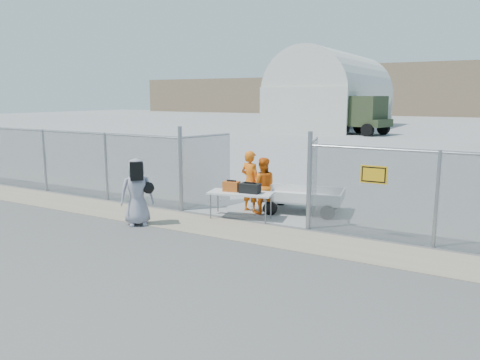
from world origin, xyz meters
The scene contains 13 objects.
ground centered at (0.00, 0.00, 0.00)m, with size 160.00×160.00×0.00m, color #3E3D3D.
tarmac_inside centered at (0.00, 42.00, 0.01)m, with size 160.00×80.00×0.01m, color gray.
dirt_strip centered at (0.00, 1.00, 0.01)m, with size 44.00×1.60×0.01m, color gray.
chain_link_fence centered at (0.00, 2.00, 1.10)m, with size 40.00×0.20×2.20m, color gray, non-canonical shape.
quonset_hangar centered at (-10.00, 40.00, 4.00)m, with size 9.00×18.00×8.00m, color silver, non-canonical shape.
folding_table centered at (-0.01, 2.06, 0.37)m, with size 1.76×0.73×0.75m, color silver, non-canonical shape.
orange_bag centered at (-0.30, 2.05, 0.89)m, with size 0.44×0.29×0.27m, color #C2561A.
black_duffel centered at (0.26, 2.10, 0.88)m, with size 0.54×0.32×0.26m, color black.
security_worker_left centered at (-0.17, 2.92, 0.90)m, with size 0.66×0.43×1.80m, color orange.
security_worker_right centered at (0.25, 2.86, 0.82)m, with size 0.80×0.62×1.64m, color orange.
visitor centered at (-2.07, 0.17, 0.88)m, with size 0.87×0.56×1.77m, color gray.
utility_trailer centered at (1.21, 3.60, 0.36)m, with size 2.98×1.54×0.72m, color silver, non-canonical shape.
military_truck centered at (-6.07, 32.69, 1.69)m, with size 7.08×2.61×3.38m, color #2E3921, non-canonical shape.
Camera 1 is at (6.19, -8.91, 3.35)m, focal length 35.00 mm.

